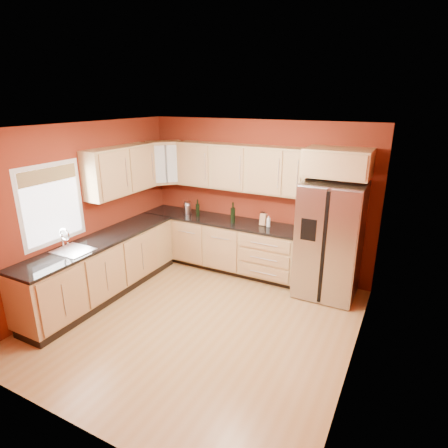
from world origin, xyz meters
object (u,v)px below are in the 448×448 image
Objects in this scene: refrigerator at (329,240)px; knife_block at (263,219)px; wine_bottle_a at (198,208)px; canister_left at (188,208)px; soap_dispenser at (268,221)px.

refrigerator is 9.10× the size of knife_block.
knife_block is at bearing 4.16° from wine_bottle_a.
knife_block is at bearing 1.21° from canister_left.
refrigerator reaches higher than knife_block.
canister_left is 0.26m from wine_bottle_a.
refrigerator is 1.03m from soap_dispenser.
refrigerator is at bearing -4.80° from soap_dispenser.
canister_left reaches higher than knife_block.
refrigerator is 2.59m from canister_left.
wine_bottle_a is at bearing -177.65° from soap_dispenser.
wine_bottle_a reaches higher than canister_left.
refrigerator is at bearing -5.67° from knife_block.
knife_block is (-1.12, 0.12, 0.13)m from refrigerator.
soap_dispenser is (1.32, 0.05, -0.06)m from wine_bottle_a.
canister_left is 1.21× the size of soap_dispenser.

